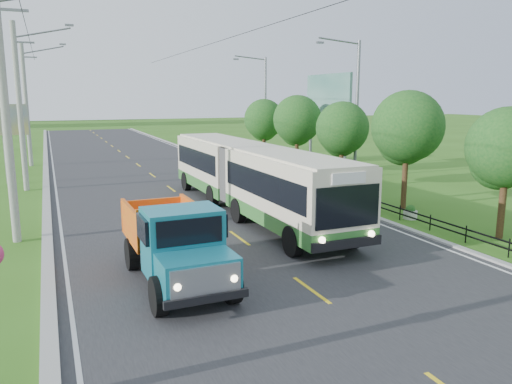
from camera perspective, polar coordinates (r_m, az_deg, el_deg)
ground at (r=15.16m, az=6.33°, el=-11.12°), size 240.00×240.00×0.00m
road at (r=33.47m, az=-10.45°, el=0.93°), size 14.00×120.00×0.02m
curb_left at (r=32.74m, az=-22.85°, el=0.15°), size 0.40×120.00×0.15m
curb_right at (r=35.63m, az=0.85°, el=1.77°), size 0.30×120.00×0.10m
edge_line_left at (r=32.75m, az=-21.88°, el=0.13°), size 0.12×120.00×0.00m
edge_line_right at (r=35.44m, az=0.11°, el=1.68°), size 0.12×120.00×0.00m
centre_dash at (r=15.15m, az=6.33°, el=-11.05°), size 0.12×2.20×0.00m
railing_right at (r=30.66m, az=6.79°, el=0.69°), size 0.04×40.00×0.60m
pole_near at (r=21.31m, az=-26.62°, el=8.20°), size 3.51×0.32×10.00m
pole_mid at (r=33.29m, az=-25.34°, el=8.84°), size 3.51×0.32×10.00m
pole_far at (r=45.28m, az=-24.73°, el=9.14°), size 3.51×0.32×10.00m
tree_second at (r=22.20m, az=26.59°, el=4.17°), size 3.18×3.26×5.30m
tree_third at (r=26.45m, az=16.81°, el=6.76°), size 3.60×3.62×6.00m
tree_fourth at (r=31.34m, az=9.78°, el=6.88°), size 3.24×3.31×5.40m
tree_fifth at (r=36.52m, az=4.71°, el=7.96°), size 3.48×3.52×5.80m
tree_back at (r=41.95m, az=0.91°, el=8.08°), size 3.30×3.36×5.50m
streetlight_mid at (r=31.59m, az=11.21°, el=9.26°), size 3.02×0.20×9.07m
streetlight_far at (r=43.92m, az=0.88°, el=9.84°), size 3.02×0.20×9.07m
planter_near at (r=24.54m, az=17.22°, el=-2.30°), size 0.64×0.64×0.67m
planter_mid at (r=30.96m, az=7.76°, el=0.74°), size 0.64×0.64×0.67m
planter_far at (r=37.98m, az=1.65°, el=2.69°), size 0.64×0.64×0.67m
billboard_left at (r=36.40m, az=-26.95°, el=6.85°), size 3.00×0.20×5.20m
billboard_right at (r=37.54m, az=8.21°, el=10.24°), size 0.24×6.00×7.30m
bus at (r=24.31m, az=-0.69°, el=2.12°), size 3.01×17.02×3.28m
dump_truck at (r=15.38m, az=-9.21°, el=-5.25°), size 2.47×6.05×2.52m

